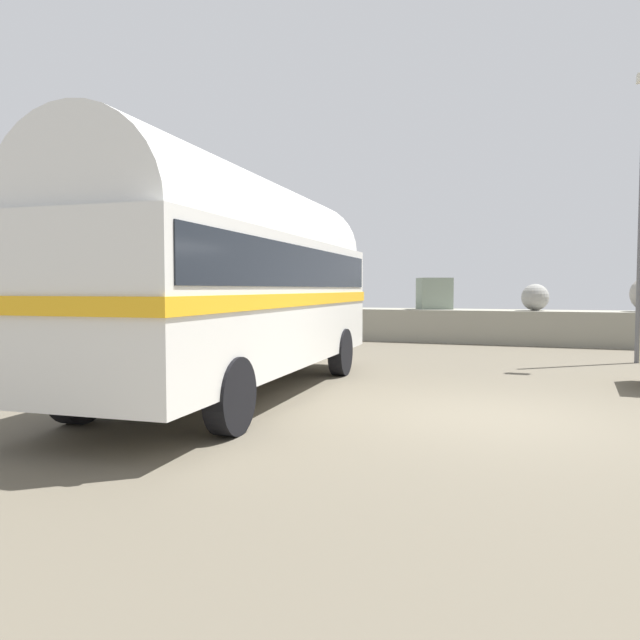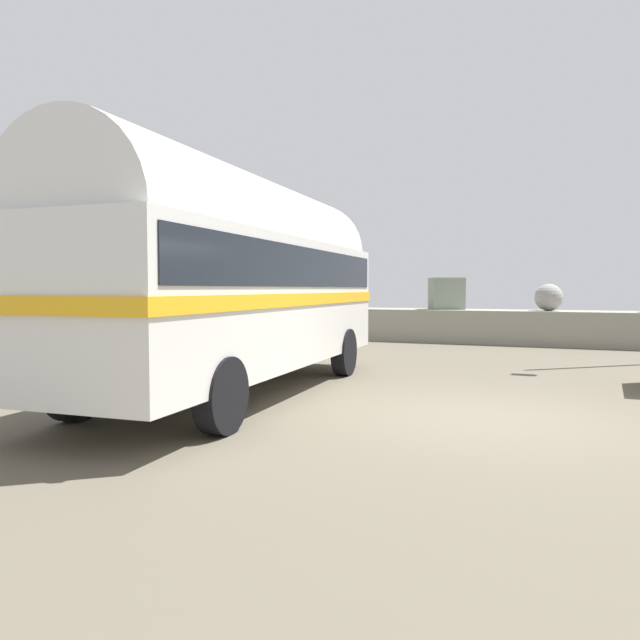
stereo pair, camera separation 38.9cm
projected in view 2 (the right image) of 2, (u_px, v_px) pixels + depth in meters
name	position (u px, v px, depth m)	size (l,w,h in m)	color
ground	(482.00, 419.00, 8.18)	(32.00, 26.00, 0.02)	brown
breakwater	(535.00, 323.00, 18.97)	(31.36, 1.95, 2.31)	gray
vintage_coach	(237.00, 274.00, 9.98)	(2.96, 8.72, 3.70)	black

